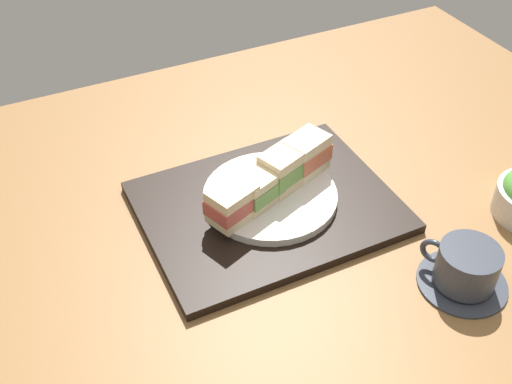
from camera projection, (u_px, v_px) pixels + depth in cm
name	position (u px, v px, depth cm)	size (l,w,h in cm)	color
ground_plane	(275.00, 221.00, 97.11)	(140.00, 100.00, 3.00)	brown
serving_tray	(268.00, 207.00, 96.23)	(38.11, 29.35, 1.56)	black
sandwich_plate	(270.00, 196.00, 96.04)	(20.81, 20.81, 1.28)	silver
sandwich_nearmost	(306.00, 154.00, 97.78)	(8.31, 7.32, 6.33)	beige
sandwich_inner_near	(283.00, 169.00, 94.99)	(8.51, 7.34, 6.22)	beige
sandwich_inner_far	(258.00, 188.00, 92.53)	(8.14, 7.28, 5.12)	beige
sandwich_farmost	(232.00, 204.00, 89.58)	(8.39, 7.15, 5.50)	beige
coffee_cup	(466.00, 269.00, 83.55)	(12.33, 12.33, 6.46)	#333842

